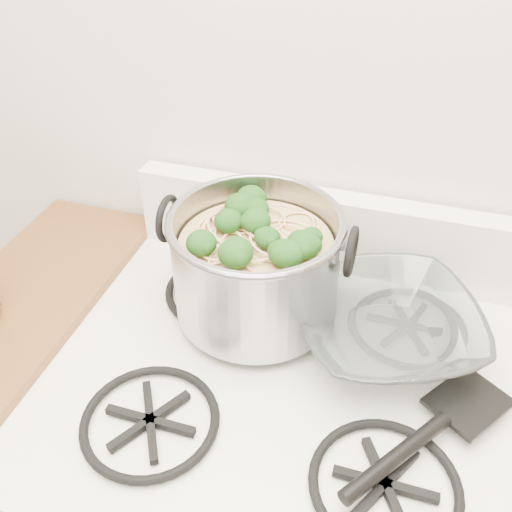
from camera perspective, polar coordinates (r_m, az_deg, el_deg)
name	(u,v)px	position (r m, az deg, el deg)	size (l,w,h in m)	color
counter_left	(67,452)	(1.44, -18.34, -18.12)	(0.25, 0.65, 0.92)	silver
stock_pot	(256,265)	(0.95, 0.00, -0.95)	(0.32, 0.29, 0.20)	#9898A0
spatula	(469,399)	(0.91, 20.55, -13.24)	(0.29, 0.31, 0.02)	black
glass_bowl	(385,334)	(0.96, 12.73, -7.63)	(0.12, 0.12, 0.03)	white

